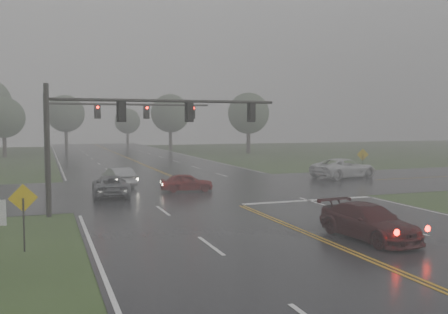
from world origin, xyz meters
name	(u,v)px	position (x,y,z in m)	size (l,w,h in m)	color
ground	(417,280)	(0.00, 0.00, 0.00)	(180.00, 180.00, 0.00)	#2D421C
main_road	(208,192)	(0.00, 20.00, 0.00)	(18.00, 160.00, 0.02)	black
cross_street	(199,188)	(0.00, 22.00, 0.00)	(120.00, 14.00, 0.02)	black
stop_bar	(309,201)	(4.50, 14.40, 0.00)	(8.50, 0.50, 0.01)	silver
sedan_maroon	(368,239)	(1.83, 4.89, 0.00)	(1.95, 4.79, 1.39)	#33090B
sedan_red	(187,191)	(-1.27, 20.84, 0.00)	(1.45, 3.59, 1.22)	maroon
sedan_silver	(119,186)	(-5.25, 25.07, 0.00)	(1.46, 4.20, 1.38)	#9C9FA3
car_grey	(111,196)	(-6.43, 20.32, 0.00)	(2.18, 4.74, 1.32)	#56585E
pickup_white	(343,178)	(13.40, 24.18, 0.00)	(2.72, 5.91, 1.64)	silver
signal_gantry_near	(125,123)	(-6.38, 14.42, 4.67)	(12.35, 0.29, 6.63)	black
signal_gantry_far	(101,119)	(-5.91, 30.35, 4.97)	(13.68, 0.36, 7.02)	black
sign_diamond_west	(23,206)	(-11.12, 7.58, 1.68)	(1.02, 0.23, 2.49)	black
sign_diamond_east	(363,158)	(15.20, 24.05, 1.67)	(1.01, 0.28, 2.47)	black
tree_nw_a	(4,118)	(-15.30, 61.45, 5.33)	(5.52, 5.52, 8.10)	#2E261E
tree_ne_a	(170,113)	(9.55, 69.25, 6.16)	(6.38, 6.38, 9.38)	#2E261E
tree_n_mid	(66,114)	(-6.67, 77.64, 6.15)	(6.37, 6.37, 9.36)	#2E261E
tree_e_near	(248,113)	(18.97, 58.22, 6.04)	(6.26, 6.26, 9.20)	#2E261E
tree_n_far	(127,121)	(5.60, 89.03, 4.91)	(5.09, 5.09, 7.47)	#2E261E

